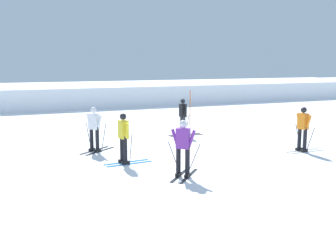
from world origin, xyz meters
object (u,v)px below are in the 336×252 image
Objects in this scene: skier_white at (94,128)px; trail_marker_pole at (190,108)px; skier_purple at (183,147)px; skier_black at (183,116)px; skier_orange at (303,128)px; skier_yellow at (124,137)px.

skier_white is 7.76m from trail_marker_pole.
skier_purple is 1.00× the size of skier_white.
skier_black is 6.82m from skier_purple.
skier_white is at bearing 110.72° from skier_purple.
skier_orange is 1.00× the size of skier_white.
trail_marker_pole is at bearing 58.15° from skier_black.
skier_purple is 0.92× the size of trail_marker_pole.
trail_marker_pole is (4.61, 8.95, 0.02)m from skier_purple.
skier_purple is 2.47m from skier_yellow.
skier_yellow is at bearing 172.71° from skier_orange.
skier_yellow is 2.25m from skier_white.
skier_orange is at bearing -7.29° from skier_yellow.
skier_orange and skier_white have the same top height.
skier_yellow is at bearing -135.29° from skier_black.
skier_yellow is (-4.04, -4.00, 0.00)m from skier_black.
trail_marker_pole is (5.76, 6.77, 0.02)m from skier_yellow.
skier_black is 3.26m from trail_marker_pole.
skier_purple and skier_white have the same top height.
skier_black is at bearing 44.71° from skier_yellow.
skier_yellow is (-6.77, 0.87, 0.00)m from skier_orange.
skier_purple is 10.07m from trail_marker_pole.
trail_marker_pole is (1.72, 2.77, 0.02)m from skier_black.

